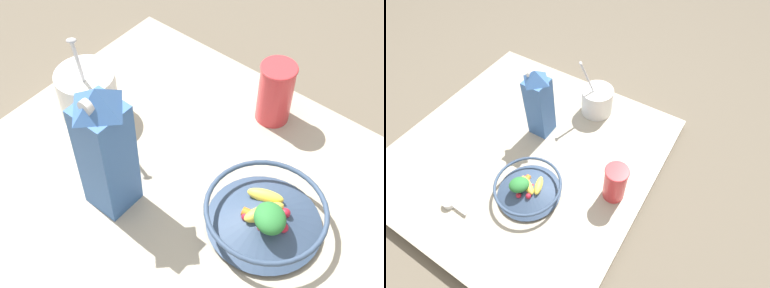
{
  "view_description": "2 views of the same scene",
  "coord_description": "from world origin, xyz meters",
  "views": [
    {
      "loc": [
        0.38,
        -0.39,
        0.92
      ],
      "look_at": [
        -0.05,
        0.14,
        0.13
      ],
      "focal_mm": 50.0,
      "sensor_mm": 36.0,
      "label": 1
    },
    {
      "loc": [
        0.49,
        0.53,
        0.97
      ],
      "look_at": [
        -0.07,
        0.19,
        0.14
      ],
      "focal_mm": 28.0,
      "sensor_mm": 36.0,
      "label": 2
    }
  ],
  "objects": [
    {
      "name": "ground_plane",
      "position": [
        0.0,
        0.0,
        0.0
      ],
      "size": [
        6.0,
        6.0,
        0.0
      ],
      "primitive_type": "plane",
      "color": "#665B4C"
    },
    {
      "name": "drinking_cup",
      "position": [
        -0.01,
        0.37,
        0.12
      ],
      "size": [
        0.08,
        0.08,
        0.15
      ],
      "color": "#DB383D",
      "rests_on": "countertop"
    },
    {
      "name": "yogurt_tub",
      "position": [
        -0.33,
        0.12,
        0.11
      ],
      "size": [
        0.13,
        0.13,
        0.27
      ],
      "color": "white",
      "rests_on": "countertop"
    },
    {
      "name": "countertop",
      "position": [
        0.0,
        0.0,
        0.02
      ],
      "size": [
        0.95,
        0.95,
        0.04
      ],
      "color": "#B2A893",
      "rests_on": "ground_plane"
    },
    {
      "name": "milk_carton",
      "position": [
        -0.13,
        -0.01,
        0.19
      ],
      "size": [
        0.08,
        0.08,
        0.3
      ],
      "color": "#3D6BB2",
      "rests_on": "countertop"
    },
    {
      "name": "fruit_bowl",
      "position": [
        0.14,
        0.12,
        0.08
      ],
      "size": [
        0.23,
        0.23,
        0.09
      ],
      "color": "#384C6B",
      "rests_on": "countertop"
    }
  ]
}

